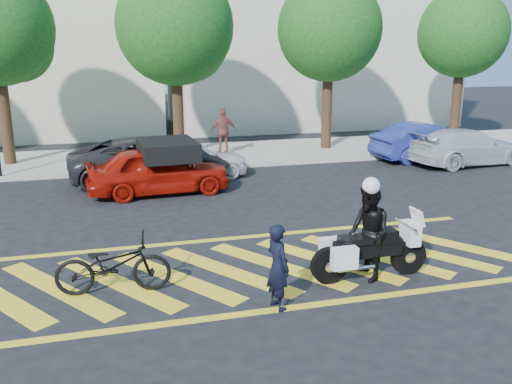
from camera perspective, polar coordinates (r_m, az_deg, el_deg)
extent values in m
plane|color=black|center=(11.42, -0.03, -8.00)|extent=(90.00, 90.00, 0.00)
cube|color=#9E998E|center=(22.74, -8.03, 3.72)|extent=(60.00, 5.00, 0.15)
cube|color=yellow|center=(11.13, -20.07, -9.57)|extent=(2.43, 3.21, 0.01)
cube|color=yellow|center=(11.08, -14.34, -9.22)|extent=(2.43, 3.21, 0.01)
cube|color=yellow|center=(11.13, -8.61, -8.79)|extent=(2.43, 3.21, 0.01)
cube|color=yellow|center=(11.29, -3.00, -8.28)|extent=(2.43, 3.21, 0.01)
cube|color=yellow|center=(11.55, 2.38, -7.72)|extent=(2.43, 3.21, 0.01)
cube|color=yellow|center=(11.91, 7.48, -7.12)|extent=(2.43, 3.21, 0.01)
cube|color=yellow|center=(12.35, 12.22, -6.51)|extent=(2.43, 3.21, 0.01)
cube|color=yellow|center=(12.88, 16.60, -5.91)|extent=(2.43, 3.21, 0.01)
cube|color=yellow|center=(13.47, 20.61, -5.33)|extent=(2.43, 3.21, 0.01)
cube|color=yellow|center=(9.77, 2.97, -12.16)|extent=(12.00, 0.20, 0.01)
cube|color=yellow|center=(13.13, -2.22, -4.85)|extent=(12.00, 0.20, 0.01)
cube|color=beige|center=(33.31, 5.64, 16.70)|extent=(16.00, 8.00, 11.00)
cylinder|color=black|center=(22.59, -24.92, 7.36)|extent=(0.44, 0.44, 4.00)
sphere|color=#124515|center=(22.66, -23.99, 13.91)|extent=(2.73, 2.73, 2.73)
cylinder|color=black|center=(22.45, -8.21, 8.54)|extent=(0.44, 0.44, 4.00)
sphere|color=#124515|center=(22.33, -8.54, 16.90)|extent=(4.60, 4.60, 4.60)
sphere|color=#124515|center=(22.69, -7.01, 15.17)|extent=(2.99, 2.99, 2.99)
cylinder|color=black|center=(24.13, 7.47, 9.01)|extent=(0.44, 0.44, 4.00)
sphere|color=#124515|center=(24.01, 7.74, 16.65)|extent=(4.40, 4.40, 4.40)
sphere|color=#124515|center=(24.51, 8.74, 15.03)|extent=(2.86, 2.86, 2.86)
cylinder|color=black|center=(27.29, 20.33, 8.90)|extent=(0.44, 0.44, 4.00)
sphere|color=#124515|center=(27.19, 20.94, 15.39)|extent=(4.00, 4.00, 4.00)
sphere|color=#124515|center=(27.78, 21.49, 14.07)|extent=(2.60, 2.60, 2.60)
imported|color=black|center=(9.49, 2.32, -7.87)|extent=(0.51, 0.64, 1.55)
imported|color=black|center=(10.47, -14.82, -7.42)|extent=(2.17, 0.92, 1.11)
cylinder|color=black|center=(10.68, 7.70, -7.68)|extent=(0.74, 0.16, 0.73)
cylinder|color=silver|center=(10.68, 7.70, -7.68)|extent=(0.22, 0.18, 0.22)
cylinder|color=black|center=(11.45, 15.73, -6.54)|extent=(0.74, 0.16, 0.73)
cylinder|color=silver|center=(11.45, 15.73, -6.54)|extent=(0.22, 0.18, 0.22)
cube|color=black|center=(10.92, 11.68, -5.79)|extent=(1.39, 0.31, 0.33)
cube|color=black|center=(10.99, 13.28, -4.50)|extent=(0.50, 0.34, 0.24)
cube|color=black|center=(10.73, 10.41, -4.96)|extent=(0.62, 0.39, 0.13)
cube|color=silver|center=(11.28, 15.91, -4.17)|extent=(0.25, 0.47, 0.44)
cube|color=silver|center=(10.90, 8.00, -5.83)|extent=(0.50, 0.21, 0.42)
cube|color=silver|center=(10.42, 9.29, -6.89)|extent=(0.50, 0.21, 0.42)
imported|color=black|center=(10.81, 11.76, -4.24)|extent=(0.74, 0.94, 1.91)
imported|color=#950F06|center=(17.19, -10.21, 2.29)|extent=(4.52, 2.07, 1.50)
imported|color=black|center=(18.84, -11.04, 3.37)|extent=(5.50, 2.66, 1.51)
imported|color=silver|center=(19.05, -6.95, 3.43)|extent=(4.11, 1.95, 1.36)
imported|color=navy|center=(23.21, 17.51, 5.10)|extent=(4.70, 2.02, 1.50)
imported|color=#AEB2B6|center=(22.75, 21.36, 4.44)|extent=(5.00, 2.46, 1.40)
imported|color=brown|center=(22.57, -3.45, 6.40)|extent=(1.12, 0.47, 1.90)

